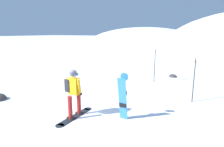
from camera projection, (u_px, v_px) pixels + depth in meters
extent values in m
plane|color=white|center=(73.00, 114.00, 7.04)|extent=(300.00, 300.00, 0.00)
ellipsoid|color=white|center=(144.00, 45.00, 44.71)|extent=(27.09, 24.38, 8.29)
cube|color=black|center=(75.00, 116.00, 6.82)|extent=(0.29, 1.56, 0.02)
cylinder|color=black|center=(88.00, 109.00, 7.49)|extent=(0.28, 0.28, 0.02)
cylinder|color=black|center=(60.00, 126.00, 6.14)|extent=(0.28, 0.28, 0.02)
cube|color=black|center=(79.00, 113.00, 7.01)|extent=(0.25, 0.14, 0.06)
cube|color=black|center=(71.00, 118.00, 6.60)|extent=(0.25, 0.14, 0.06)
cylinder|color=maroon|center=(79.00, 103.00, 6.93)|extent=(0.15, 0.15, 0.82)
cylinder|color=maroon|center=(70.00, 108.00, 6.52)|extent=(0.15, 0.15, 0.82)
cube|color=#F4A314|center=(74.00, 86.00, 6.58)|extent=(0.36, 0.22, 0.58)
cylinder|color=#F4A314|center=(69.00, 85.00, 6.69)|extent=(0.10, 0.18, 0.57)
cylinder|color=#F4A314|center=(79.00, 87.00, 6.47)|extent=(0.10, 0.18, 0.57)
sphere|color=black|center=(69.00, 92.00, 6.78)|extent=(0.11, 0.11, 0.11)
sphere|color=black|center=(81.00, 94.00, 6.55)|extent=(0.11, 0.11, 0.11)
cube|color=#232328|center=(69.00, 85.00, 6.67)|extent=(0.18, 0.28, 0.44)
cube|color=#232328|center=(67.00, 87.00, 6.73)|extent=(0.06, 0.20, 0.20)
sphere|color=tan|center=(73.00, 74.00, 6.49)|extent=(0.21, 0.21, 0.21)
sphere|color=#4C4C56|center=(73.00, 73.00, 6.48)|extent=(0.25, 0.25, 0.25)
cube|color=navy|center=(76.00, 75.00, 6.43)|extent=(0.03, 0.17, 0.08)
cube|color=blue|center=(123.00, 99.00, 6.42)|extent=(0.28, 0.27, 1.50)
cylinder|color=blue|center=(124.00, 77.00, 6.37)|extent=(0.28, 0.07, 0.28)
cube|color=black|center=(123.00, 93.00, 6.40)|extent=(0.25, 0.09, 0.15)
cube|color=black|center=(123.00, 105.00, 6.49)|extent=(0.25, 0.09, 0.15)
cylinder|color=black|center=(194.00, 80.00, 8.09)|extent=(0.04, 0.04, 1.93)
cylinder|color=orange|center=(196.00, 62.00, 7.93)|extent=(0.20, 0.20, 0.02)
cone|color=black|center=(196.00, 57.00, 7.88)|extent=(0.04, 0.04, 0.08)
cylinder|color=black|center=(155.00, 66.00, 11.39)|extent=(0.04, 0.04, 1.99)
cylinder|color=orange|center=(155.00, 52.00, 11.21)|extent=(0.20, 0.20, 0.02)
cone|color=black|center=(155.00, 48.00, 11.17)|extent=(0.04, 0.04, 0.08)
ellipsoid|color=#383333|center=(173.00, 77.00, 12.91)|extent=(0.55, 0.46, 0.38)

